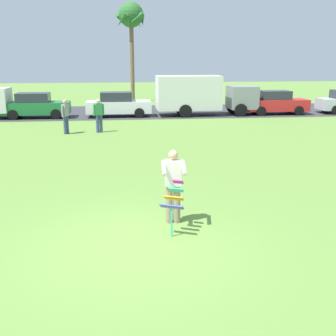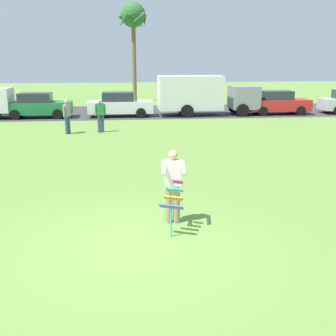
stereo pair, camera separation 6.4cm
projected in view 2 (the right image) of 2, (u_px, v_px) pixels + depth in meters
name	position (u px, v px, depth m)	size (l,w,h in m)	color
ground_plane	(134.00, 246.00, 8.39)	(120.00, 120.00, 0.00)	olive
road_strip	(125.00, 112.00, 29.51)	(120.00, 8.00, 0.01)	#38383D
person_kite_flyer	(173.00, 184.00, 9.36)	(0.56, 0.67, 1.73)	gray
kite_held	(173.00, 200.00, 8.80)	(0.59, 0.72, 1.15)	#D83399
parked_car_green	(38.00, 106.00, 26.41)	(4.22, 1.87, 1.60)	#1E7238
parked_car_white	(120.00, 105.00, 26.97)	(4.21, 1.85, 1.60)	white
parked_truck_grey_van	(202.00, 94.00, 27.39)	(6.73, 2.19, 2.62)	gray
parked_car_red	(278.00, 103.00, 28.11)	(4.23, 1.88, 1.60)	red
palm_tree_right_near	(133.00, 19.00, 35.02)	(2.58, 2.71, 8.36)	brown
person_walker_near	(67.00, 115.00, 20.74)	(0.35, 0.52, 1.73)	#384772
person_walker_far	(100.00, 114.00, 21.14)	(0.55, 0.32, 1.73)	#384772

